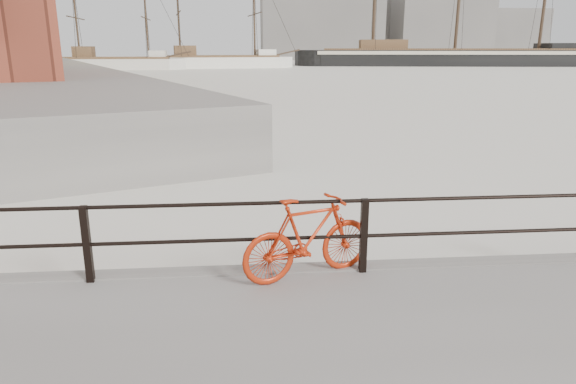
# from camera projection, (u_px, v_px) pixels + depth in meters

# --- Properties ---
(ground) EXTENTS (400.00, 400.00, 0.00)m
(ground) POSITION_uv_depth(u_px,v_px,m) (359.00, 290.00, 7.04)
(ground) COLOR white
(ground) RESTS_ON ground
(guardrail) EXTENTS (28.00, 0.10, 1.00)m
(guardrail) POSITION_uv_depth(u_px,v_px,m) (364.00, 236.00, 6.66)
(guardrail) COLOR black
(guardrail) RESTS_ON promenade
(bicycle) EXTENTS (1.78, 0.88, 1.08)m
(bicycle) POSITION_uv_depth(u_px,v_px,m) (309.00, 237.00, 6.50)
(bicycle) COLOR #B9280C
(bicycle) RESTS_ON promenade
(barque_black) EXTENTS (66.82, 30.45, 36.13)m
(barque_black) POSITION_uv_depth(u_px,v_px,m) (453.00, 66.00, 92.75)
(barque_black) COLOR black
(barque_black) RESTS_ON ground
(schooner_mid) EXTENTS (27.77, 15.38, 19.13)m
(schooner_mid) POSITION_uv_depth(u_px,v_px,m) (219.00, 68.00, 82.84)
(schooner_mid) COLOR white
(schooner_mid) RESTS_ON ground
(schooner_left) EXTENTS (22.14, 10.87, 16.75)m
(schooner_left) POSITION_uv_depth(u_px,v_px,m) (116.00, 70.00, 76.61)
(schooner_left) COLOR beige
(schooner_left) RESTS_ON ground
(industrial_west) EXTENTS (32.00, 18.00, 18.00)m
(industrial_west) POSITION_uv_depth(u_px,v_px,m) (320.00, 25.00, 140.48)
(industrial_west) COLOR gray
(industrial_west) RESTS_ON ground
(industrial_mid) EXTENTS (26.00, 20.00, 24.00)m
(industrial_mid) POSITION_uv_depth(u_px,v_px,m) (438.00, 16.00, 147.38)
(industrial_mid) COLOR gray
(industrial_mid) RESTS_ON ground
(industrial_east) EXTENTS (20.00, 16.00, 14.00)m
(industrial_east) POSITION_uv_depth(u_px,v_px,m) (504.00, 34.00, 155.45)
(industrial_east) COLOR gray
(industrial_east) RESTS_ON ground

